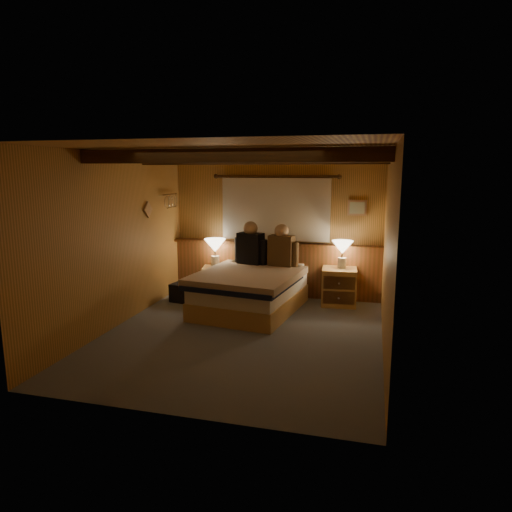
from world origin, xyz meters
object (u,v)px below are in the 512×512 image
(nightstand_left, at_px, (217,281))
(person_left, at_px, (251,246))
(bed, at_px, (250,290))
(lamp_left, at_px, (215,247))
(lamp_right, at_px, (342,249))
(duffel_bag, at_px, (187,293))
(person_right, at_px, (281,248))
(nightstand_right, at_px, (339,287))

(nightstand_left, xyz_separation_m, person_left, (0.65, -0.12, 0.67))
(bed, distance_m, lamp_left, 1.24)
(nightstand_left, relative_size, lamp_right, 1.21)
(person_left, height_order, duffel_bag, person_left)
(person_right, distance_m, duffel_bag, 1.73)
(nightstand_right, bearing_deg, lamp_right, 57.27)
(bed, height_order, lamp_left, lamp_left)
(person_left, xyz_separation_m, duffel_bag, (-1.00, -0.38, -0.76))
(lamp_right, xyz_separation_m, person_left, (-1.49, -0.14, 0.01))
(nightstand_left, height_order, lamp_left, lamp_left)
(bed, bearing_deg, nightstand_right, 35.00)
(lamp_right, height_order, person_left, person_left)
(nightstand_left, height_order, nightstand_right, nightstand_right)
(bed, relative_size, person_right, 2.85)
(bed, bearing_deg, person_left, 112.18)
(lamp_right, bearing_deg, person_left, -174.67)
(nightstand_left, height_order, duffel_bag, nightstand_left)
(person_right, bearing_deg, nightstand_right, 15.25)
(nightstand_left, bearing_deg, person_right, -19.58)
(bed, relative_size, person_left, 2.75)
(duffel_bag, bearing_deg, nightstand_left, 65.86)
(lamp_left, bearing_deg, nightstand_right, -2.37)
(nightstand_right, xyz_separation_m, duffel_bag, (-2.45, -0.47, -0.14))
(nightstand_right, relative_size, duffel_bag, 1.09)
(person_right, height_order, duffel_bag, person_right)
(bed, xyz_separation_m, nightstand_right, (1.31, 0.67, -0.03))
(nightstand_right, height_order, person_right, person_right)
(nightstand_left, relative_size, duffel_bag, 0.98)
(bed, height_order, person_left, person_left)
(bed, relative_size, lamp_left, 4.15)
(person_right, bearing_deg, person_left, -175.57)
(nightstand_left, xyz_separation_m, lamp_right, (2.14, 0.02, 0.66))
(bed, xyz_separation_m, person_right, (0.38, 0.55, 0.58))
(nightstand_right, xyz_separation_m, person_right, (-0.93, -0.12, 0.61))
(lamp_right, bearing_deg, lamp_left, 179.11)
(person_right, bearing_deg, lamp_right, 18.23)
(duffel_bag, bearing_deg, lamp_right, 22.16)
(nightstand_left, height_order, lamp_right, lamp_right)
(nightstand_left, bearing_deg, person_left, -22.73)
(nightstand_left, relative_size, person_right, 0.76)
(nightstand_left, distance_m, lamp_right, 2.24)
(nightstand_left, relative_size, lamp_left, 1.11)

